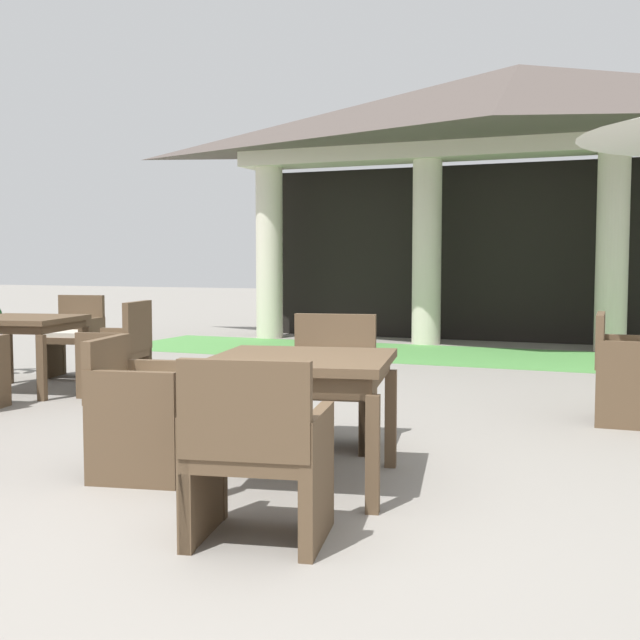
{
  "coord_description": "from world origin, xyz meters",
  "views": [
    {
      "loc": [
        1.8,
        -3.34,
        1.29
      ],
      "look_at": [
        -0.32,
        1.89,
        0.88
      ],
      "focal_mm": 45.12,
      "sensor_mm": 36.0,
      "label": 1
    }
  ],
  "objects_px": {
    "patio_table_near_foreground": "(301,373)",
    "patio_chair_near_foreground_north": "(331,387)",
    "patio_chair_near_foreground_west": "(143,408)",
    "patio_chair_near_foreground_south": "(257,457)",
    "patio_chair_mid_left_east": "(119,353)",
    "patio_table_mid_left": "(23,327)",
    "patio_chair_mid_right_west": "(626,371)",
    "patio_chair_mid_left_north": "(73,340)"
  },
  "relations": [
    {
      "from": "patio_table_mid_left",
      "to": "patio_chair_near_foreground_north",
      "type": "bearing_deg",
      "value": -15.58
    },
    {
      "from": "patio_table_near_foreground",
      "to": "patio_chair_near_foreground_west",
      "type": "bearing_deg",
      "value": -168.51
    },
    {
      "from": "patio_chair_mid_left_east",
      "to": "patio_chair_near_foreground_west",
      "type": "bearing_deg",
      "value": -152.53
    },
    {
      "from": "patio_chair_near_foreground_north",
      "to": "patio_chair_mid_left_east",
      "type": "relative_size",
      "value": 1.01
    },
    {
      "from": "patio_chair_mid_left_east",
      "to": "patio_chair_mid_left_north",
      "type": "relative_size",
      "value": 1.0
    },
    {
      "from": "patio_chair_near_foreground_west",
      "to": "patio_chair_near_foreground_south",
      "type": "distance_m",
      "value": 1.38
    },
    {
      "from": "patio_table_near_foreground",
      "to": "patio_chair_mid_left_east",
      "type": "relative_size",
      "value": 1.32
    },
    {
      "from": "patio_chair_near_foreground_north",
      "to": "patio_chair_mid_right_west",
      "type": "relative_size",
      "value": 1.05
    },
    {
      "from": "patio_chair_near_foreground_north",
      "to": "patio_chair_mid_left_north",
      "type": "bearing_deg",
      "value": -38.92
    },
    {
      "from": "patio_chair_near_foreground_west",
      "to": "patio_chair_near_foreground_south",
      "type": "xyz_separation_m",
      "value": [
        1.15,
        -0.77,
        -0.01
      ]
    },
    {
      "from": "patio_table_mid_left",
      "to": "patio_chair_near_foreground_south",
      "type": "bearing_deg",
      "value": -36.09
    },
    {
      "from": "patio_chair_mid_left_north",
      "to": "patio_chair_near_foreground_south",
      "type": "bearing_deg",
      "value": 125.87
    },
    {
      "from": "patio_chair_mid_left_east",
      "to": "patio_chair_mid_left_north",
      "type": "distance_m",
      "value": 1.41
    },
    {
      "from": "patio_chair_near_foreground_north",
      "to": "patio_chair_mid_right_west",
      "type": "height_order",
      "value": "patio_chair_near_foreground_north"
    },
    {
      "from": "patio_chair_near_foreground_north",
      "to": "patio_chair_mid_left_east",
      "type": "height_order",
      "value": "patio_chair_near_foreground_north"
    },
    {
      "from": "patio_chair_near_foreground_south",
      "to": "patio_table_mid_left",
      "type": "height_order",
      "value": "patio_chair_near_foreground_south"
    },
    {
      "from": "patio_table_near_foreground",
      "to": "patio_chair_mid_left_north",
      "type": "bearing_deg",
      "value": 143.77
    },
    {
      "from": "patio_chair_near_foreground_west",
      "to": "patio_chair_mid_left_north",
      "type": "bearing_deg",
      "value": -147.13
    },
    {
      "from": "patio_table_near_foreground",
      "to": "patio_table_mid_left",
      "type": "xyz_separation_m",
      "value": [
        -3.84,
        1.98,
        -0.01
      ]
    },
    {
      "from": "patio_chair_near_foreground_north",
      "to": "patio_chair_mid_right_west",
      "type": "bearing_deg",
      "value": -150.74
    },
    {
      "from": "patio_chair_near_foreground_south",
      "to": "patio_chair_mid_left_east",
      "type": "distance_m",
      "value": 4.38
    },
    {
      "from": "patio_chair_near_foreground_south",
      "to": "patio_chair_mid_left_north",
      "type": "bearing_deg",
      "value": 125.71
    },
    {
      "from": "patio_chair_near_foreground_west",
      "to": "patio_chair_near_foreground_south",
      "type": "relative_size",
      "value": 0.96
    },
    {
      "from": "patio_chair_near_foreground_south",
      "to": "patio_chair_mid_right_west",
      "type": "bearing_deg",
      "value": 55.64
    },
    {
      "from": "patio_table_near_foreground",
      "to": "patio_chair_near_foreground_west",
      "type": "xyz_separation_m",
      "value": [
        -0.95,
        -0.19,
        -0.24
      ]
    },
    {
      "from": "patio_table_near_foreground",
      "to": "patio_chair_mid_right_west",
      "type": "relative_size",
      "value": 1.37
    },
    {
      "from": "patio_table_near_foreground",
      "to": "patio_chair_near_foreground_south",
      "type": "distance_m",
      "value": 1.01
    },
    {
      "from": "patio_chair_mid_left_east",
      "to": "patio_chair_near_foreground_north",
      "type": "bearing_deg",
      "value": -125.79
    },
    {
      "from": "patio_chair_near_foreground_west",
      "to": "patio_chair_mid_left_east",
      "type": "distance_m",
      "value": 3.04
    },
    {
      "from": "patio_chair_mid_left_north",
      "to": "patio_chair_mid_right_west",
      "type": "xyz_separation_m",
      "value": [
        5.73,
        -0.36,
        -0.0
      ]
    },
    {
      "from": "patio_chair_mid_left_east",
      "to": "patio_chair_mid_right_west",
      "type": "relative_size",
      "value": 1.04
    },
    {
      "from": "patio_chair_near_foreground_north",
      "to": "patio_chair_near_foreground_west",
      "type": "height_order",
      "value": "patio_chair_near_foreground_north"
    },
    {
      "from": "patio_table_mid_left",
      "to": "patio_chair_mid_left_east",
      "type": "height_order",
      "value": "patio_chair_mid_left_east"
    },
    {
      "from": "patio_table_near_foreground",
      "to": "patio_chair_near_foreground_north",
      "type": "relative_size",
      "value": 1.31
    },
    {
      "from": "patio_chair_near_foreground_north",
      "to": "patio_chair_mid_left_north",
      "type": "relative_size",
      "value": 1.01
    },
    {
      "from": "patio_chair_near_foreground_west",
      "to": "patio_chair_mid_left_east",
      "type": "xyz_separation_m",
      "value": [
        -1.9,
        2.37,
        -0.01
      ]
    },
    {
      "from": "patio_table_near_foreground",
      "to": "patio_chair_near_foreground_west",
      "type": "distance_m",
      "value": 1.0
    },
    {
      "from": "patio_chair_mid_left_east",
      "to": "patio_chair_near_foreground_south",
      "type": "bearing_deg",
      "value": -147.1
    },
    {
      "from": "patio_chair_mid_left_north",
      "to": "patio_chair_near_foreground_west",
      "type": "bearing_deg",
      "value": 123.04
    },
    {
      "from": "patio_chair_near_foreground_north",
      "to": "patio_chair_mid_left_east",
      "type": "distance_m",
      "value": 2.93
    },
    {
      "from": "patio_table_near_foreground",
      "to": "patio_table_mid_left",
      "type": "height_order",
      "value": "patio_table_near_foreground"
    },
    {
      "from": "patio_chair_near_foreground_north",
      "to": "patio_chair_near_foreground_south",
      "type": "height_order",
      "value": "patio_chair_near_foreground_north"
    }
  ]
}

